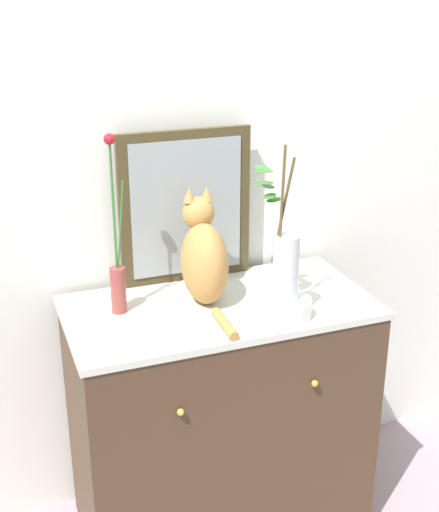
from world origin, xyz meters
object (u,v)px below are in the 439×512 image
sideboard (220,418)px  vase_glass_clear (284,262)px  cat_sitting (204,258)px  bowl_porcelain (284,308)px  vase_slim_green (117,272)px  mirror_leaning (186,207)px

sideboard → vase_glass_clear: vase_glass_clear is taller
cat_sitting → bowl_porcelain: bearing=-45.2°
vase_slim_green → vase_glass_clear: (0.50, -0.23, 0.05)m
bowl_porcelain → vase_glass_clear: vase_glass_clear is taller
sideboard → vase_slim_green: vase_slim_green is taller
mirror_leaning → vase_slim_green: size_ratio=0.93×
cat_sitting → vase_slim_green: size_ratio=0.70×
mirror_leaning → vase_slim_green: 0.38m
vase_slim_green → vase_glass_clear: size_ratio=1.19×
mirror_leaning → vase_glass_clear: vase_glass_clear is taller
vase_slim_green → vase_glass_clear: bearing=-24.4°
vase_glass_clear → sideboard: bearing=135.3°
sideboard → vase_glass_clear: (0.16, -0.16, 0.67)m
bowl_porcelain → vase_glass_clear: size_ratio=0.36×
bowl_porcelain → vase_slim_green: bearing=155.5°
mirror_leaning → bowl_porcelain: bearing=-64.0°
vase_slim_green → bowl_porcelain: 0.57m
sideboard → cat_sitting: (-0.04, 0.04, 0.63)m
sideboard → vase_slim_green: (-0.34, 0.07, 0.62)m
sideboard → bowl_porcelain: 0.56m
cat_sitting → vase_glass_clear: (0.20, -0.21, 0.03)m
cat_sitting → vase_glass_clear: bearing=-45.1°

